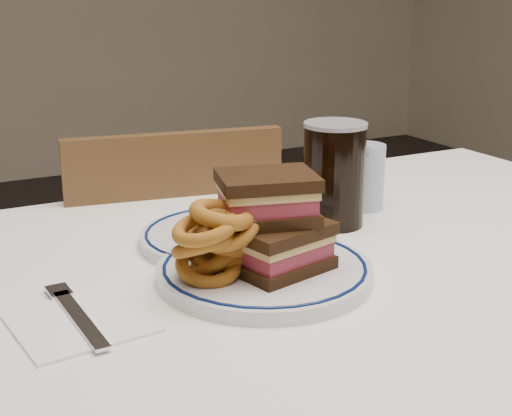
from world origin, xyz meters
name	(u,v)px	position (x,y,z in m)	size (l,w,h in m)	color
dining_table	(341,314)	(0.00, 0.00, 0.64)	(1.27, 0.87, 0.75)	white
chair_far	(170,309)	(-0.10, 0.48, 0.47)	(0.46, 0.46, 0.87)	#4B3318
main_plate	(265,271)	(-0.16, -0.04, 0.76)	(0.28, 0.28, 0.02)	silver
reuben_sandwich	(273,222)	(-0.15, -0.06, 0.83)	(0.15, 0.14, 0.13)	black
onion_rings_main	(218,240)	(-0.22, -0.04, 0.81)	(0.14, 0.14, 0.14)	brown
ketchup_ramekin	(200,241)	(-0.21, 0.04, 0.79)	(0.05, 0.05, 0.03)	silver
beer_mug	(335,173)	(0.05, 0.10, 0.83)	(0.15, 0.10, 0.17)	black
water_glass	(364,176)	(0.14, 0.15, 0.81)	(0.07, 0.07, 0.11)	#A0BACF
far_plate	(228,236)	(-0.14, 0.10, 0.76)	(0.26, 0.26, 0.02)	silver
onion_rings_far	(231,219)	(-0.14, 0.09, 0.79)	(0.13, 0.10, 0.06)	brown
napkin_fork	(79,320)	(-0.40, -0.06, 0.75)	(0.16, 0.19, 0.01)	white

